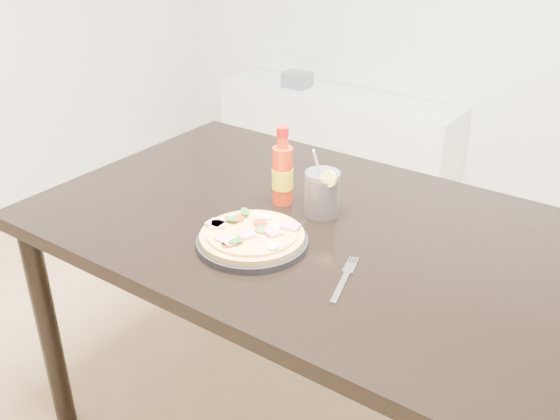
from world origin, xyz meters
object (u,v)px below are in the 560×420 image
Objects in this scene: fork at (345,278)px; media_console at (335,136)px; plate at (252,242)px; cola_cup at (322,194)px; hot_sauce_bottle at (283,174)px; pizza at (252,235)px; dining_table at (306,248)px.

media_console is at bearing 105.10° from fork.
cola_cup is (0.05, 0.23, 0.05)m from plate.
hot_sauce_bottle is (-0.07, 0.23, 0.08)m from plate.
plate is 0.25m from fork.
cola_cup is at bearing -60.88° from media_console.
pizza is 1.16× the size of hot_sauce_bottle.
dining_table is 7.80× the size of cola_cup.
plate is 0.02m from pizza.
hot_sauce_bottle is (-0.11, 0.05, 0.17)m from dining_table.
pizza reaches higher than dining_table.
pizza reaches higher than fork.
dining_table is at bearing 77.67° from plate.
fork is (0.32, -0.23, -0.08)m from hot_sauce_bottle.
dining_table is 0.15m from cola_cup.
pizza reaches higher than plate.
dining_table reaches higher than media_console.
cola_cup is (0.12, 0.01, -0.03)m from hot_sauce_bottle.
dining_table is at bearing -23.26° from hot_sauce_bottle.
fork is at bearing -48.62° from cola_cup.
cola_cup is (0.05, 0.23, 0.03)m from pizza.
dining_table is at bearing -101.11° from cola_cup.
pizza is at bearing -102.15° from plate.
cola_cup reaches higher than pizza.
cola_cup is at bearing 78.89° from dining_table.
cola_cup reaches higher than media_console.
cola_cup is at bearing 77.94° from pizza.
dining_table is 0.22m from pizza.
cola_cup is at bearing 115.67° from fork.
hot_sauce_bottle is 1.96m from media_console.
pizza is 0.24m from cola_cup.
plate is 1.48× the size of cola_cup.
media_console is at bearing 114.83° from pizza.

